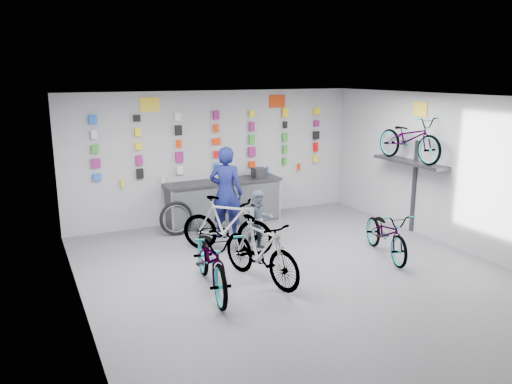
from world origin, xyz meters
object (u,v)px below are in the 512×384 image
bike_service (227,225)px  customer (260,220)px  bike_left (212,259)px  bike_center (261,250)px  counter (224,203)px  bike_right (386,233)px  clerk (226,193)px

bike_service → customer: size_ratio=1.55×
bike_left → bike_center: bike_center is taller
counter → bike_service: bearing=-110.6°
bike_right → bike_service: size_ratio=0.95×
bike_center → clerk: bearing=65.9°
counter → customer: size_ratio=2.27×
customer → bike_service: bearing=167.7°
counter → bike_left: bearing=-115.2°
bike_center → bike_right: bearing=-14.6°
bike_service → clerk: clerk is taller
bike_left → customer: bearing=51.0°
bike_service → counter: bearing=23.8°
counter → bike_right: 3.84m
bike_right → counter: bearing=135.9°
bike_service → customer: customer is taller
bike_left → bike_right: size_ratio=1.17×
bike_center → clerk: clerk is taller
bike_center → bike_right: bike_center is taller
counter → customer: customer is taller
bike_right → customer: bearing=161.2°
counter → bike_left: 3.69m
clerk → customer: clerk is taller
bike_left → bike_service: bearing=68.3°
customer → bike_center: bearing=-117.4°
counter → bike_right: bearing=-59.7°
bike_center → bike_service: bike_service is taller
counter → clerk: bearing=-109.4°
bike_center → clerk: (0.37, 2.36, 0.42)m
bike_right → bike_service: bike_service is taller
bike_center → bike_left: bearing=163.6°
bike_left → clerk: size_ratio=1.05×
bike_center → bike_service: size_ratio=0.98×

